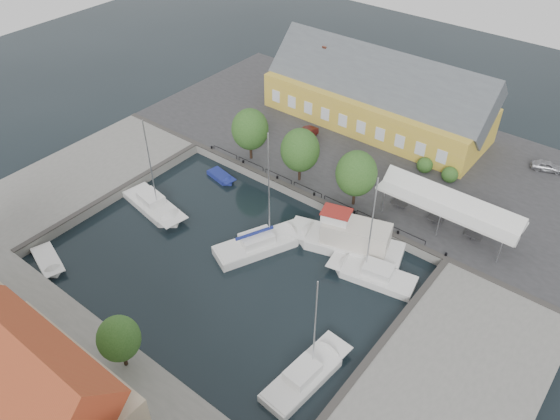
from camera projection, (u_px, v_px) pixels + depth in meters
name	position (u px, v px, depth m)	size (l,w,h in m)	color
ground	(242.00, 253.00, 52.58)	(140.00, 140.00, 0.00)	black
north_quay	(366.00, 148.00, 66.37)	(56.00, 26.00, 1.00)	#2D2D30
west_quay	(84.00, 176.00, 61.64)	(12.00, 24.00, 1.00)	slate
east_quay	(446.00, 388.00, 40.45)	(12.00, 24.00, 1.00)	slate
south_bank	(50.00, 405.00, 39.40)	(56.00, 14.00, 1.00)	slate
quay_edge_fittings	(272.00, 220.00, 54.82)	(56.00, 24.72, 0.40)	#383533
warehouse	(374.00, 96.00, 68.44)	(28.56, 14.00, 9.55)	gold
tent_canopy	(449.00, 205.00, 52.42)	(14.00, 4.00, 2.83)	silver
quay_trees	(300.00, 150.00, 57.84)	(18.20, 4.20, 6.30)	black
car_silver	(547.00, 166.00, 61.36)	(1.39, 3.46, 1.18)	#95969B
car_red	(305.00, 135.00, 66.40)	(1.41, 4.04, 1.33)	#561513
center_sailboat	(261.00, 245.00, 52.88)	(6.62, 9.93, 13.26)	silver
trawler	(350.00, 241.00, 52.41)	(11.74, 6.44, 5.00)	silver
east_boat_a	(374.00, 276.00, 49.78)	(8.47, 4.14, 11.59)	silver
east_boat_c	(305.00, 377.00, 41.50)	(3.29, 8.48, 10.62)	silver
west_boat_c	(154.00, 207.00, 57.76)	(8.92, 4.11, 11.62)	silver
launch_sw	(48.00, 262.00, 51.47)	(5.29, 3.22, 0.98)	silver
launch_nw	(221.00, 178.00, 62.18)	(3.98, 2.18, 0.88)	navy
townhouses	(13.00, 400.00, 33.76)	(36.30, 8.50, 12.00)	#B6A88C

